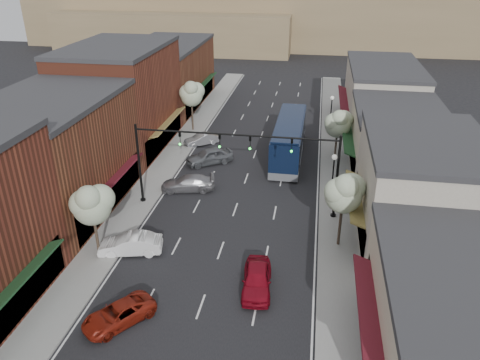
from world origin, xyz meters
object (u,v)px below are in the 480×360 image
at_px(signal_mast_right, 307,163).
at_px(lamp_post_far, 331,108).
at_px(parked_car_b, 131,244).
at_px(lamp_post_near, 333,171).
at_px(tree_right_near, 344,192).
at_px(tree_left_near, 92,203).
at_px(coach_bus, 289,139).
at_px(parked_car_d, 209,156).
at_px(tree_right_far, 338,123).
at_px(tree_left_far, 192,93).
at_px(red_hatchback, 257,279).
at_px(parked_car_a, 119,314).
at_px(parked_car_e, 201,139).
at_px(parked_car_c, 188,183).
at_px(signal_mast_left, 166,154).

xyz_separation_m(signal_mast_right, lamp_post_far, (2.18, 20.00, -1.62)).
bearing_deg(parked_car_b, lamp_post_near, 112.04).
relative_size(tree_right_near, lamp_post_far, 1.34).
relative_size(tree_left_near, coach_bus, 0.44).
xyz_separation_m(tree_right_near, parked_car_d, (-12.55, 12.91, -3.64)).
distance_m(tree_right_near, tree_right_far, 16.01).
distance_m(tree_left_far, lamp_post_far, 16.26).
bearing_deg(parked_car_b, lamp_post_far, 139.82).
bearing_deg(tree_left_near, coach_bus, 59.46).
bearing_deg(lamp_post_near, parked_car_d, 152.09).
relative_size(signal_mast_right, coach_bus, 0.64).
relative_size(tree_right_near, tree_right_far, 1.10).
height_order(lamp_post_near, parked_car_d, lamp_post_near).
bearing_deg(tree_left_far, tree_right_far, -19.87).
bearing_deg(red_hatchback, coach_bus, 84.15).
xyz_separation_m(lamp_post_near, parked_car_a, (-12.10, -16.56, -2.41)).
distance_m(tree_left_far, parked_car_e, 6.15).
bearing_deg(parked_car_a, parked_car_d, 128.03).
xyz_separation_m(lamp_post_near, lamp_post_far, (0.00, 17.50, 0.00)).
relative_size(coach_bus, parked_car_c, 2.69).
bearing_deg(tree_left_far, parked_car_e, -64.08).
height_order(coach_bus, parked_car_c, coach_bus).
bearing_deg(signal_mast_left, lamp_post_far, 56.14).
distance_m(lamp_post_far, parked_car_b, 30.80).
bearing_deg(tree_right_far, lamp_post_far, 93.88).
relative_size(lamp_post_far, coach_bus, 0.35).
bearing_deg(parked_car_c, parked_car_a, -10.58).
distance_m(coach_bus, red_hatchback, 21.77).
bearing_deg(tree_right_far, tree_left_near, -129.69).
height_order(tree_left_near, lamp_post_near, tree_left_near).
height_order(coach_bus, parked_car_e, coach_bus).
bearing_deg(tree_left_near, tree_right_near, 13.55).
bearing_deg(tree_left_far, signal_mast_left, -81.65).
relative_size(tree_right_near, red_hatchback, 1.34).
height_order(tree_left_far, lamp_post_near, tree_left_far).
height_order(tree_right_near, tree_left_near, tree_right_near).
bearing_deg(tree_right_near, tree_left_near, -166.45).
xyz_separation_m(tree_left_near, red_hatchback, (11.36, -1.75, -3.46)).
relative_size(signal_mast_right, lamp_post_near, 1.85).
distance_m(signal_mast_left, parked_car_e, 14.30).
height_order(red_hatchback, parked_car_b, red_hatchback).
xyz_separation_m(coach_bus, parked_car_c, (-8.32, -9.13, -1.33)).
bearing_deg(signal_mast_right, parked_car_c, 164.98).
bearing_deg(parked_car_e, tree_right_near, 1.03).
bearing_deg(lamp_post_far, parked_car_b, -117.11).
xyz_separation_m(tree_left_far, lamp_post_far, (16.05, 2.06, -1.60)).
relative_size(tree_left_near, lamp_post_near, 1.28).
relative_size(signal_mast_right, parked_car_c, 1.73).
xyz_separation_m(tree_right_far, red_hatchback, (-5.24, -21.75, -3.23)).
relative_size(tree_left_far, parked_car_d, 1.29).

